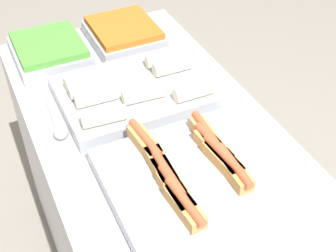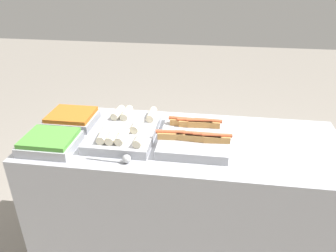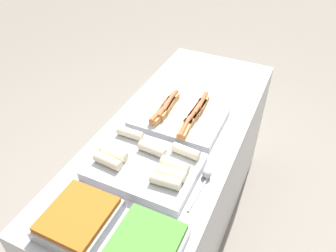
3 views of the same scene
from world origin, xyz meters
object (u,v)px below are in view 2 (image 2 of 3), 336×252
tray_hotdogs (195,135)px  serving_spoon_near (123,159)px  tray_wraps (125,130)px  tray_side_back (72,118)px  tray_side_front (50,142)px

tray_hotdogs → serving_spoon_near: size_ratio=1.98×
tray_hotdogs → tray_wraps: size_ratio=0.96×
tray_side_back → serving_spoon_near: bearing=-41.5°
serving_spoon_near → tray_hotdogs: bearing=38.5°
tray_side_front → serving_spoon_near: (0.42, -0.08, -0.02)m
tray_side_back → serving_spoon_near: size_ratio=1.21×
tray_hotdogs → tray_wraps: bearing=-179.8°
tray_hotdogs → serving_spoon_near: (-0.34, -0.27, -0.02)m
tray_wraps → tray_side_back: tray_wraps is taller
tray_hotdogs → tray_wraps: 0.40m
tray_side_back → tray_hotdogs: bearing=-7.7°
tray_wraps → tray_side_front: 0.41m
tray_side_front → tray_side_back: bearing=90.0°
tray_hotdogs → tray_side_back: size_ratio=1.64×
tray_hotdogs → tray_side_back: tray_hotdogs is taller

